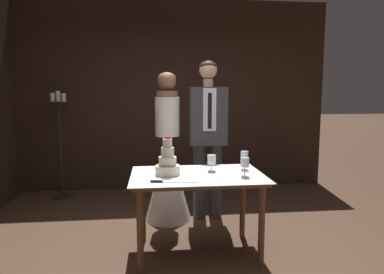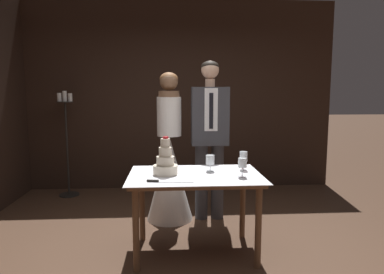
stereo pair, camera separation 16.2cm
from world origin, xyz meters
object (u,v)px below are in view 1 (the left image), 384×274
at_px(groom, 208,132).
at_px(wine_glass_middle, 212,160).
at_px(tiered_cake, 168,163).
at_px(candle_stand, 60,144).
at_px(wine_glass_far, 245,163).
at_px(cake_knife, 165,182).
at_px(cake_table, 197,184).
at_px(wine_glass_near, 244,157).
at_px(bride, 168,167).

bearing_deg(groom, wine_glass_middle, -96.22).
relative_size(tiered_cake, candle_stand, 0.23).
bearing_deg(groom, wine_glass_far, -80.35).
bearing_deg(groom, candle_stand, 151.97).
xyz_separation_m(wine_glass_far, groom, (-0.17, 1.01, 0.17)).
bearing_deg(candle_stand, cake_knife, -57.23).
bearing_deg(cake_table, wine_glass_middle, 37.55).
bearing_deg(cake_knife, wine_glass_far, 17.84).
distance_m(cake_table, candle_stand, 2.57).
bearing_deg(wine_glass_far, wine_glass_near, 75.80).
bearing_deg(cake_knife, bride, 93.89).
bearing_deg(wine_glass_middle, groom, 83.78).
height_order(wine_glass_far, groom, groom).
bearing_deg(groom, cake_table, -104.83).
distance_m(wine_glass_near, wine_glass_far, 0.28).
distance_m(cake_table, wine_glass_middle, 0.28).
bearing_deg(cake_knife, cake_table, 47.68).
height_order(tiered_cake, wine_glass_far, tiered_cake).
distance_m(wine_glass_near, groom, 0.80).
relative_size(wine_glass_middle, wine_glass_far, 0.91).
distance_m(wine_glass_far, candle_stand, 2.95).
height_order(wine_glass_near, candle_stand, candle_stand).
relative_size(bride, groom, 0.93).
bearing_deg(wine_glass_middle, cake_knife, -140.59).
height_order(cake_knife, bride, bride).
bearing_deg(bride, wine_glass_near, -46.37).
bearing_deg(tiered_cake, bride, 87.69).
height_order(cake_knife, wine_glass_near, wine_glass_near).
bearing_deg(cake_knife, groom, 72.15).
relative_size(cake_table, wine_glass_middle, 7.76).
relative_size(cake_knife, groom, 0.21).
distance_m(wine_glass_middle, candle_stand, 2.59).
bearing_deg(wine_glass_near, groom, 107.90).
bearing_deg(tiered_cake, cake_knife, -97.27).
height_order(wine_glass_middle, groom, groom).
height_order(wine_glass_near, wine_glass_middle, wine_glass_near).
bearing_deg(cake_table, groom, 75.17).
xyz_separation_m(wine_glass_middle, groom, (0.08, 0.77, 0.18)).
bearing_deg(wine_glass_far, wine_glass_middle, 136.55).
xyz_separation_m(tiered_cake, bride, (0.04, 0.87, -0.23)).
height_order(wine_glass_middle, bride, bride).
distance_m(cake_table, wine_glass_far, 0.48).
xyz_separation_m(wine_glass_near, wine_glass_far, (-0.07, -0.27, -0.00)).
xyz_separation_m(cake_table, bride, (-0.24, 0.89, -0.02)).
bearing_deg(groom, bride, 179.93).
bearing_deg(wine_glass_near, tiered_cake, -170.19).
distance_m(wine_glass_near, candle_stand, 2.82).
height_order(tiered_cake, cake_knife, tiered_cake).
xyz_separation_m(tiered_cake, cake_knife, (-0.03, -0.27, -0.10)).
height_order(cake_table, cake_knife, cake_knife).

